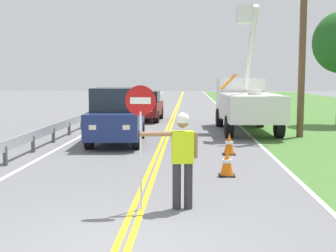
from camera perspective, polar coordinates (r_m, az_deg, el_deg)
name	(u,v)px	position (r m, az deg, el deg)	size (l,w,h in m)	color
ground_plane	(121,250)	(6.77, -5.91, -15.32)	(160.00, 160.00, 0.00)	slate
centerline_yellow_left	(171,120)	(26.36, 0.32, 0.73)	(0.11, 110.00, 0.01)	yellow
centerline_yellow_right	(174,120)	(26.36, 0.71, 0.73)	(0.11, 110.00, 0.01)	yellow
edge_line_right	(234,121)	(26.47, 8.33, 0.69)	(0.12, 110.00, 0.01)	silver
edge_line_left	(111,120)	(26.73, -7.22, 0.76)	(0.12, 110.00, 0.01)	silver
flagger_worker	(182,154)	(8.47, 1.78, -3.56)	(1.08, 0.29, 1.83)	#2D2D33
stop_sign_paddle	(141,119)	(8.33, -3.47, 0.86)	(0.56, 0.04, 2.33)	silver
utility_bucket_truck	(245,100)	(21.39, 9.71, 3.21)	(2.67, 6.86, 5.76)	white
oncoming_suv_nearest	(117,115)	(17.17, -6.45, 1.36)	(2.09, 4.68, 2.10)	navy
oncoming_sedan_second	(145,106)	(26.17, -2.97, 2.50)	(2.01, 4.15, 1.70)	maroon
utility_pole_near	(303,28)	(19.66, 16.64, 11.77)	(1.80, 0.28, 8.63)	brown
traffic_cone_lead	(227,163)	(11.52, 7.44, -4.62)	(0.40, 0.40, 0.70)	orange
traffic_cone_mid	(229,144)	(14.73, 7.71, -2.28)	(0.40, 0.40, 0.70)	orange
guardrail_left_shoulder	(76,121)	(21.09, -11.56, 0.67)	(0.10, 32.00, 0.71)	#9EA0A3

